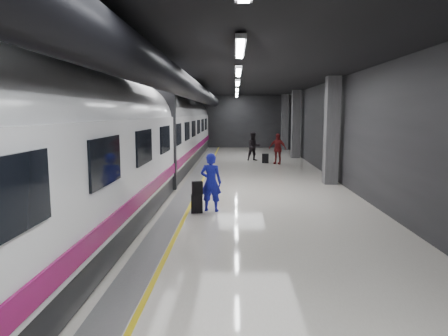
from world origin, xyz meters
TOP-DOWN VIEW (x-y plane):
  - ground at (0.00, 0.00)m, footprint 40.00×40.00m
  - platform_hall at (-0.29, 0.96)m, footprint 10.02×40.02m
  - train at (-3.25, -0.00)m, footprint 3.05×38.00m
  - traveler_main at (-0.23, -2.94)m, footprint 0.72×0.55m
  - suitcase_main at (-0.65, -3.17)m, footprint 0.37×0.26m
  - shoulder_bag at (-0.63, -3.19)m, footprint 0.34×0.25m
  - traveler_far_a at (1.67, 10.25)m, footprint 1.00×0.86m
  - traveler_far_b at (3.00, 8.67)m, footprint 1.15×0.83m
  - suitcase_far at (2.32, 9.00)m, footprint 0.40×0.27m

SIDE VIEW (x-z plane):
  - ground at x=0.00m, z-range 0.00..0.00m
  - suitcase_main at x=-0.65m, z-range 0.00..0.56m
  - suitcase_far at x=2.32m, z-range 0.00..0.57m
  - shoulder_bag at x=-0.63m, z-range 0.56..0.97m
  - traveler_main at x=-0.23m, z-range 0.00..1.79m
  - traveler_far_a at x=1.67m, z-range 0.00..1.80m
  - traveler_far_b at x=3.00m, z-range 0.00..1.81m
  - train at x=-3.25m, z-range 0.04..4.09m
  - platform_hall at x=-0.29m, z-range 1.28..5.79m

